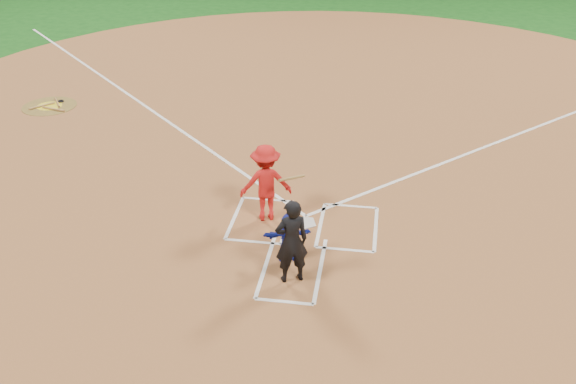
# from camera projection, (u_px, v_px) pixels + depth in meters

# --- Properties ---
(ground) EXTENTS (120.00, 120.00, 0.00)m
(ground) POSITION_uv_depth(u_px,v_px,m) (304.00, 224.00, 14.31)
(ground) COLOR #124813
(ground) RESTS_ON ground
(home_plate_dirt) EXTENTS (28.00, 28.00, 0.01)m
(home_plate_dirt) POSITION_uv_depth(u_px,v_px,m) (330.00, 120.00, 19.49)
(home_plate_dirt) COLOR brown
(home_plate_dirt) RESTS_ON ground
(home_plate) EXTENTS (0.60, 0.60, 0.02)m
(home_plate) POSITION_uv_depth(u_px,v_px,m) (304.00, 223.00, 14.30)
(home_plate) COLOR silver
(home_plate) RESTS_ON home_plate_dirt
(on_deck_circle) EXTENTS (1.70, 1.70, 0.01)m
(on_deck_circle) POSITION_uv_depth(u_px,v_px,m) (49.00, 106.00, 20.50)
(on_deck_circle) COLOR brown
(on_deck_circle) RESTS_ON home_plate_dirt
(on_deck_logo) EXTENTS (0.80, 0.80, 0.00)m
(on_deck_logo) POSITION_uv_depth(u_px,v_px,m) (49.00, 106.00, 20.49)
(on_deck_logo) COLOR yellow
(on_deck_logo) RESTS_ON on_deck_circle
(on_deck_bat_a) EXTENTS (0.53, 0.73, 0.06)m
(on_deck_bat_a) POSITION_uv_depth(u_px,v_px,m) (57.00, 102.00, 20.67)
(on_deck_bat_a) COLOR olive
(on_deck_bat_a) RESTS_ON on_deck_circle
(on_deck_bat_b) EXTENTS (0.59, 0.69, 0.06)m
(on_deck_bat_b) POSITION_uv_depth(u_px,v_px,m) (42.00, 106.00, 20.42)
(on_deck_bat_b) COLOR olive
(on_deck_bat_b) RESTS_ON on_deck_circle
(on_deck_bat_c) EXTENTS (0.83, 0.26, 0.06)m
(on_deck_bat_c) POSITION_uv_depth(u_px,v_px,m) (54.00, 109.00, 20.18)
(on_deck_bat_c) COLOR #A36F3B
(on_deck_bat_c) RESTS_ON on_deck_circle
(bat_weight_donut) EXTENTS (0.19, 0.19, 0.05)m
(bat_weight_donut) POSITION_uv_depth(u_px,v_px,m) (61.00, 101.00, 20.80)
(bat_weight_donut) COLOR black
(bat_weight_donut) RESTS_ON on_deck_circle
(catcher) EXTENTS (1.03, 0.60, 1.05)m
(catcher) POSITION_uv_depth(u_px,v_px,m) (288.00, 238.00, 12.82)
(catcher) COLOR #13209A
(catcher) RESTS_ON home_plate_dirt
(umpire) EXTENTS (0.76, 0.64, 1.76)m
(umpire) POSITION_uv_depth(u_px,v_px,m) (292.00, 241.00, 12.06)
(umpire) COLOR black
(umpire) RESTS_ON home_plate_dirt
(chalk_markings) EXTENTS (28.35, 17.32, 0.01)m
(chalk_markings) POSITION_uv_depth(u_px,v_px,m) (328.00, 129.00, 18.87)
(chalk_markings) COLOR white
(chalk_markings) RESTS_ON home_plate_dirt
(batter_at_plate) EXTENTS (1.50, 1.01, 1.78)m
(batter_at_plate) POSITION_uv_depth(u_px,v_px,m) (266.00, 183.00, 14.08)
(batter_at_plate) COLOR red
(batter_at_plate) RESTS_ON home_plate_dirt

